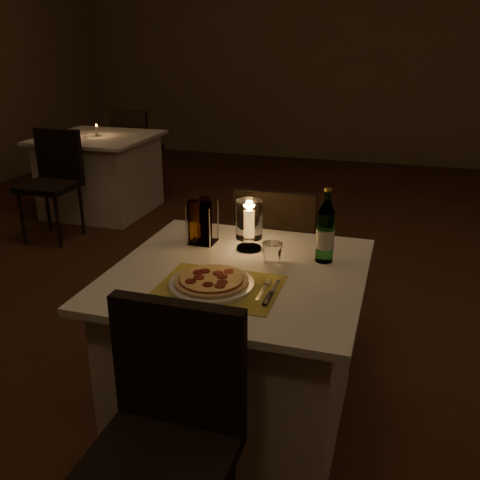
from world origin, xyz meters
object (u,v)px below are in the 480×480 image
(neighbor_table_left, at_px, (101,174))
(chair_far, at_px, (278,250))
(tumbler, at_px, (272,253))
(water_bottle, at_px, (325,232))
(chair_near, at_px, (167,423))
(plate, at_px, (212,284))
(main_table, at_px, (239,348))
(pizza, at_px, (211,280))
(hurricane_candle, at_px, (249,221))

(neighbor_table_left, bearing_deg, chair_far, -39.95)
(tumbler, relative_size, water_bottle, 0.27)
(chair_near, relative_size, tumbler, 10.65)
(plate, height_order, neighbor_table_left, plate)
(main_table, relative_size, neighbor_table_left, 1.00)
(pizza, height_order, water_bottle, water_bottle)
(hurricane_candle, bearing_deg, chair_near, -88.73)
(chair_near, height_order, plate, chair_near)
(pizza, relative_size, neighbor_table_left, 0.28)
(pizza, bearing_deg, plate, 60.62)
(water_bottle, bearing_deg, chair_far, 120.93)
(pizza, bearing_deg, chair_far, 86.80)
(pizza, bearing_deg, tumbler, 61.22)
(pizza, relative_size, tumbler, 3.31)
(plate, height_order, hurricane_candle, hurricane_candle)
(hurricane_candle, bearing_deg, chair_far, 87.59)
(main_table, xyz_separation_m, tumbler, (0.11, 0.11, 0.41))
(chair_near, distance_m, water_bottle, 1.01)
(main_table, bearing_deg, plate, -105.52)
(plate, bearing_deg, water_bottle, 45.40)
(main_table, xyz_separation_m, pizza, (-0.05, -0.18, 0.39))
(chair_far, bearing_deg, plate, -93.20)
(water_bottle, relative_size, neighbor_table_left, 0.31)
(chair_near, distance_m, neighbor_table_left, 3.91)
(main_table, xyz_separation_m, neighbor_table_left, (-2.17, 2.53, 0.00))
(chair_far, xyz_separation_m, hurricane_candle, (-0.02, -0.49, 0.32))
(plate, bearing_deg, chair_far, 86.80)
(main_table, bearing_deg, chair_far, 90.00)
(main_table, height_order, chair_near, chair_near)
(pizza, bearing_deg, chair_near, -84.65)
(water_bottle, bearing_deg, pizza, -134.60)
(chair_near, bearing_deg, pizza, 95.35)
(chair_far, xyz_separation_m, pizza, (-0.05, -0.89, 0.22))
(tumbler, bearing_deg, chair_far, 100.44)
(tumbler, height_order, hurricane_candle, hurricane_candle)
(plate, relative_size, pizza, 1.14)
(plate, height_order, water_bottle, water_bottle)
(water_bottle, xyz_separation_m, hurricane_candle, (-0.34, 0.03, 0.00))
(hurricane_candle, relative_size, neighbor_table_left, 0.22)
(neighbor_table_left, bearing_deg, plate, -51.97)
(chair_near, relative_size, chair_far, 1.00)
(main_table, distance_m, tumbler, 0.44)
(pizza, xyz_separation_m, hurricane_candle, (0.03, 0.40, 0.10))
(chair_near, distance_m, hurricane_candle, 0.99)
(main_table, distance_m, chair_far, 0.74)
(pizza, xyz_separation_m, water_bottle, (0.36, 0.37, 0.10))
(pizza, distance_m, tumbler, 0.33)
(main_table, distance_m, pizza, 0.44)
(chair_far, relative_size, neighbor_table_left, 0.90)
(main_table, distance_m, chair_near, 0.74)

